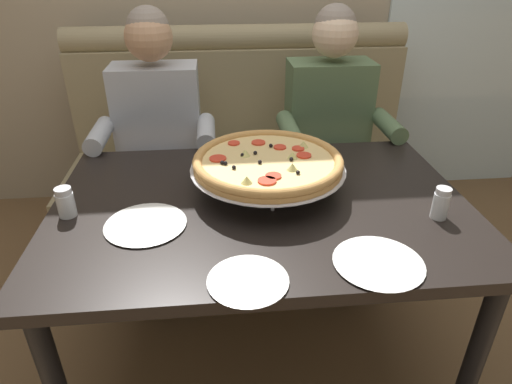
# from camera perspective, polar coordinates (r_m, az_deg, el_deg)

# --- Properties ---
(ground_plane) EXTENTS (16.00, 16.00, 0.00)m
(ground_plane) POSITION_cam_1_polar(r_m,az_deg,el_deg) (1.96, 0.56, -20.16)
(ground_plane) COLOR brown
(booth_bench) EXTENTS (1.85, 0.78, 1.13)m
(booth_bench) POSITION_cam_1_polar(r_m,az_deg,el_deg) (2.47, -1.69, 3.00)
(booth_bench) COLOR #998966
(booth_bench) RESTS_ON ground_plane
(dining_table) EXTENTS (1.39, 0.95, 0.73)m
(dining_table) POSITION_cam_1_polar(r_m,az_deg,el_deg) (1.52, 0.68, -3.78)
(dining_table) COLOR black
(dining_table) RESTS_ON ground_plane
(diner_left) EXTENTS (0.54, 0.64, 1.27)m
(diner_left) POSITION_cam_1_polar(r_m,az_deg,el_deg) (2.11, -12.69, 6.90)
(diner_left) COLOR #2D3342
(diner_left) RESTS_ON ground_plane
(diner_right) EXTENTS (0.54, 0.64, 1.27)m
(diner_right) POSITION_cam_1_polar(r_m,az_deg,el_deg) (2.17, 9.83, 7.76)
(diner_right) COLOR #2D3342
(diner_right) RESTS_ON ground_plane
(pizza) EXTENTS (0.53, 0.53, 0.14)m
(pizza) POSITION_cam_1_polar(r_m,az_deg,el_deg) (1.51, 1.56, 3.88)
(pizza) COLOR silver
(pizza) RESTS_ON dining_table
(shaker_pepper_flakes) EXTENTS (0.05, 0.05, 0.10)m
(shaker_pepper_flakes) POSITION_cam_1_polar(r_m,az_deg,el_deg) (1.49, 22.85, -1.59)
(shaker_pepper_flakes) COLOR white
(shaker_pepper_flakes) RESTS_ON dining_table
(shaker_parmesan) EXTENTS (0.06, 0.06, 0.10)m
(shaker_parmesan) POSITION_cam_1_polar(r_m,az_deg,el_deg) (1.51, -23.46, -1.46)
(shaker_parmesan) COLOR white
(shaker_parmesan) RESTS_ON dining_table
(plate_near_left) EXTENTS (0.21, 0.21, 0.02)m
(plate_near_left) POSITION_cam_1_polar(r_m,az_deg,el_deg) (1.14, -1.06, -11.19)
(plate_near_left) COLOR white
(plate_near_left) RESTS_ON dining_table
(plate_near_right) EXTENTS (0.25, 0.25, 0.02)m
(plate_near_right) POSITION_cam_1_polar(r_m,az_deg,el_deg) (1.24, 15.65, -8.60)
(plate_near_right) COLOR white
(plate_near_right) RESTS_ON dining_table
(plate_far_side) EXTENTS (0.25, 0.25, 0.02)m
(plate_far_side) POSITION_cam_1_polar(r_m,az_deg,el_deg) (1.39, -14.18, -3.87)
(plate_far_side) COLOR white
(plate_far_side) RESTS_ON dining_table
(patio_chair) EXTENTS (0.43, 0.43, 0.86)m
(patio_chair) POSITION_cam_1_polar(r_m,az_deg,el_deg) (3.89, 22.22, 12.68)
(patio_chair) COLOR black
(patio_chair) RESTS_ON ground_plane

